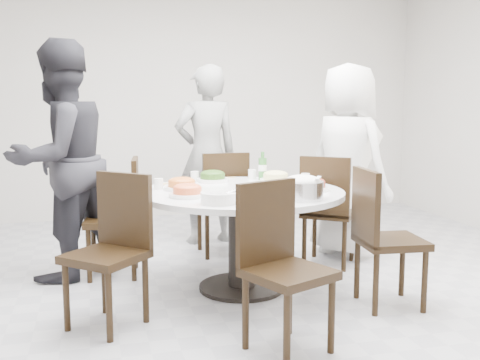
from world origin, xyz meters
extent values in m
cube|color=#ABABAF|center=(0.00, 0.00, 0.00)|extent=(6.00, 6.00, 0.01)
cube|color=beige|center=(0.00, 3.00, 1.40)|extent=(6.00, 0.01, 2.80)
cylinder|color=white|center=(-0.06, 0.10, 0.38)|extent=(1.50, 1.50, 0.75)
cube|color=black|center=(0.84, 0.54, 0.47)|extent=(0.59, 0.59, 0.95)
cube|color=black|center=(0.02, 1.11, 0.47)|extent=(0.42, 0.42, 0.95)
cube|color=black|center=(-0.98, 0.69, 0.47)|extent=(0.47, 0.47, 0.95)
cube|color=black|center=(-1.06, -0.37, 0.47)|extent=(0.59, 0.59, 0.95)
cube|color=black|center=(-0.08, -0.99, 0.47)|extent=(0.55, 0.55, 0.95)
cube|color=black|center=(0.83, -0.49, 0.47)|extent=(0.46, 0.46, 0.95)
imported|color=white|center=(1.11, 0.77, 0.87)|extent=(0.84, 0.99, 1.73)
imported|color=black|center=(-0.02, 1.57, 0.88)|extent=(0.68, 0.49, 1.75)
imported|color=black|center=(-1.35, 0.75, 0.94)|extent=(1.15, 1.14, 1.87)
cylinder|color=white|center=(-0.17, 0.60, 0.78)|extent=(0.26, 0.26, 0.07)
cylinder|color=white|center=(0.32, 0.44, 0.78)|extent=(0.26, 0.26, 0.07)
cylinder|color=white|center=(-0.48, 0.24, 0.78)|extent=(0.26, 0.26, 0.07)
cylinder|color=white|center=(0.42, -0.03, 0.79)|extent=(0.29, 0.29, 0.07)
cylinder|color=white|center=(-0.49, -0.08, 0.78)|extent=(0.25, 0.25, 0.07)
cylinder|color=silver|center=(0.24, -0.36, 0.81)|extent=(0.28, 0.28, 0.12)
cylinder|color=white|center=(-0.34, -0.37, 0.79)|extent=(0.23, 0.23, 0.07)
cylinder|color=#2D6B2A|center=(0.25, 0.59, 0.87)|extent=(0.07, 0.07, 0.24)
cylinder|color=white|center=(-0.02, 0.76, 0.79)|extent=(0.07, 0.07, 0.08)
camera|label=1|loc=(-1.12, -3.82, 1.40)|focal=42.00mm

